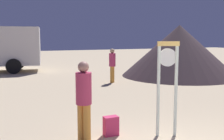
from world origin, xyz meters
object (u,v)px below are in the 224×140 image
Objects in this scene: backpack at (111,126)px; dome_tent at (179,51)px; person_near_clock at (84,98)px; person_distant at (112,64)px; standing_clock at (167,78)px.

dome_tent reaches higher than backpack.
person_near_clock reaches higher than person_distant.
person_distant is at bearing 65.62° from backpack.
backpack is (-1.12, 0.51, -1.07)m from standing_clock.
standing_clock is at bearing -24.47° from backpack.
backpack is at bearing -136.25° from dome_tent.
person_distant is (2.88, 6.35, 0.70)m from backpack.
person_near_clock is (-1.79, 0.35, -0.34)m from standing_clock.
backpack is 10.07m from dome_tent.
dome_tent is (6.10, 7.42, 0.14)m from standing_clock.
backpack is at bearing 13.02° from person_near_clock.
person_distant is at bearing 61.39° from person_near_clock.
dome_tent is at bearing 43.75° from backpack.
standing_clock is 1.86m from person_near_clock.
person_distant is (3.55, 6.51, -0.04)m from person_near_clock.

